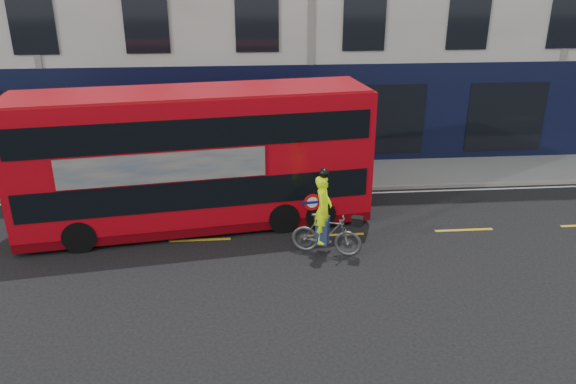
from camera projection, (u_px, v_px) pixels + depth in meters
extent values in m
plane|color=black|center=(343.00, 259.00, 15.44)|extent=(120.00, 120.00, 0.00)
cube|color=slate|center=(313.00, 175.00, 21.42)|extent=(60.00, 3.00, 0.12)
cube|color=gray|center=(319.00, 190.00, 20.03)|extent=(60.00, 0.12, 0.13)
cube|color=black|center=(310.00, 116.00, 22.06)|extent=(50.00, 0.08, 4.00)
cube|color=silver|center=(320.00, 194.00, 19.78)|extent=(58.00, 0.10, 0.01)
cube|color=#AA0611|center=(195.00, 155.00, 16.66)|extent=(10.61, 3.74, 3.73)
cube|color=#550308|center=(199.00, 216.00, 17.42)|extent=(10.60, 3.69, 0.28)
cube|color=black|center=(197.00, 180.00, 16.97)|extent=(10.20, 3.72, 0.85)
cube|color=black|center=(193.00, 123.00, 16.30)|extent=(10.20, 3.72, 0.85)
cube|color=maroon|center=(191.00, 92.00, 15.95)|extent=(10.39, 3.62, 0.08)
cube|color=black|center=(360.00, 168.00, 18.02)|extent=(0.33, 2.11, 0.85)
cube|color=black|center=(363.00, 113.00, 17.35)|extent=(0.33, 2.11, 0.85)
cube|color=black|center=(12.00, 195.00, 15.93)|extent=(0.33, 2.11, 0.85)
cube|color=gray|center=(163.00, 168.00, 15.35)|extent=(5.62, 0.80, 0.85)
cylinder|color=red|center=(312.00, 202.00, 16.74)|extent=(0.53, 0.09, 0.53)
cylinder|color=white|center=(312.00, 202.00, 16.73)|extent=(0.34, 0.07, 0.34)
cube|color=#0C1459|center=(312.00, 202.00, 16.73)|extent=(0.66, 0.11, 0.08)
cylinder|color=black|center=(311.00, 201.00, 18.07)|extent=(1.26, 2.52, 0.94)
cylinder|color=black|center=(277.00, 204.00, 17.84)|extent=(1.26, 2.52, 0.94)
cylinder|color=black|center=(84.00, 220.00, 16.66)|extent=(1.26, 2.52, 0.94)
imported|color=#4D5153|center=(326.00, 234.00, 15.52)|extent=(2.05, 1.18, 1.19)
imported|color=#C2F009|center=(323.00, 209.00, 15.26)|extent=(0.67, 0.81, 1.92)
cube|color=black|center=(357.00, 221.00, 15.14)|extent=(0.37, 0.33, 0.24)
cube|color=#1C284D|center=(323.00, 230.00, 15.50)|extent=(0.45, 0.50, 0.76)
sphere|color=black|center=(324.00, 173.00, 14.87)|extent=(0.28, 0.28, 0.28)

